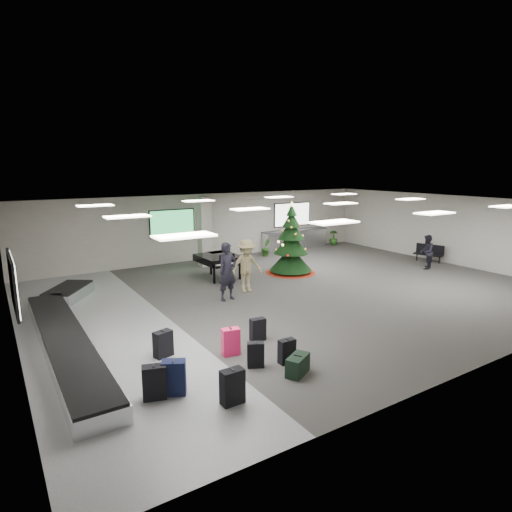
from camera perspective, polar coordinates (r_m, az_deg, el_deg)
ground at (r=15.76m, az=5.46°, el=-4.79°), size 18.00×18.00×0.00m
room_envelope at (r=15.57m, az=3.00°, el=3.83°), size 18.02×14.02×3.21m
baggage_carousel at (r=12.66m, az=-24.00°, el=-9.01°), size 2.28×9.71×0.43m
service_counter at (r=23.76m, az=5.23°, el=2.23°), size 4.05×0.65×1.08m
suitcase_0 at (r=8.60m, az=-3.17°, el=-17.01°), size 0.45×0.26×0.72m
suitcase_1 at (r=10.00m, az=-0.05°, el=-13.02°), size 0.43×0.35×0.61m
pink_suitcase at (r=10.59m, az=-3.40°, el=-11.33°), size 0.47×0.32×0.69m
suitcase_3 at (r=11.40m, az=0.24°, el=-9.76°), size 0.42×0.26×0.62m
navy_suitcase at (r=9.04m, az=-10.89°, el=-15.63°), size 0.54×0.46×0.74m
suitcase_5 at (r=8.97m, az=-13.39°, el=-16.07°), size 0.52×0.38×0.72m
green_duffel at (r=9.75m, az=5.58°, el=-14.27°), size 0.72×0.59×0.45m
suitcase_7 at (r=10.22m, az=4.13°, el=-12.53°), size 0.40×0.21×0.59m
suitcase_8 at (r=10.71m, az=-12.28°, el=-11.39°), size 0.49×0.35×0.67m
christmas_tree at (r=18.33m, az=4.69°, el=0.98°), size 2.16×2.16×3.08m
grand_piano at (r=17.49m, az=-4.90°, el=-0.43°), size 1.57×1.98×1.11m
bench at (r=22.11m, az=22.13°, el=0.47°), size 0.83×1.39×0.84m
traveler_a at (r=14.57m, az=-3.82°, el=-2.08°), size 0.80×0.59×2.00m
traveler_b at (r=15.52m, az=-1.27°, el=-1.31°), size 1.32×0.85×1.93m
traveler_bench at (r=20.49m, az=21.79°, el=0.51°), size 0.94×0.87×1.54m
potted_plant_left at (r=21.83m, az=1.30°, el=1.15°), size 0.63×0.62×0.89m
potted_plant_right at (r=25.38m, az=10.31°, el=2.44°), size 0.69×0.69×0.87m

